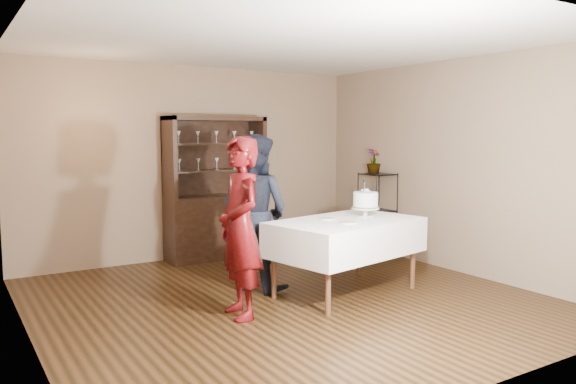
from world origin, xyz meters
The scene contains 14 objects.
floor centered at (0.00, 0.00, 0.00)m, with size 5.00×5.00×0.00m, color black.
ceiling centered at (0.00, 0.00, 2.70)m, with size 5.00×5.00×0.00m, color silver.
back_wall centered at (0.00, 2.50, 1.35)m, with size 5.00×0.02×2.70m, color #75644B.
wall_left centered at (-2.50, 0.00, 1.35)m, with size 0.02×5.00×2.70m, color #75644B.
wall_right centered at (2.50, 0.00, 1.35)m, with size 0.02×5.00×2.70m, color #75644B.
china_hutch centered at (0.20, 2.25, 0.66)m, with size 1.40×0.48×2.00m.
plant_etagere centered at (2.28, 1.20, 0.65)m, with size 0.42×0.42×1.20m.
cake_table centered at (0.67, -0.13, 0.63)m, with size 1.81×1.31×0.82m.
woman centered at (-0.67, -0.23, 0.87)m, with size 0.64×0.42×1.74m, color #3E050E.
man centered at (-0.08, 0.58, 0.88)m, with size 0.85×0.67×1.76m, color black.
cake centered at (1.02, -0.04, 1.00)m, with size 0.32×0.32×0.44m.
plate_near centered at (0.55, -0.32, 0.83)m, with size 0.20×0.20×0.01m, color silver.
plate_far centered at (0.51, 0.00, 0.83)m, with size 0.17×0.17×0.01m, color silver.
potted_plant centered at (2.24, 1.25, 1.37)m, with size 0.20×0.20×0.36m, color #496F34.
Camera 1 is at (-3.08, -4.96, 1.77)m, focal length 35.00 mm.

